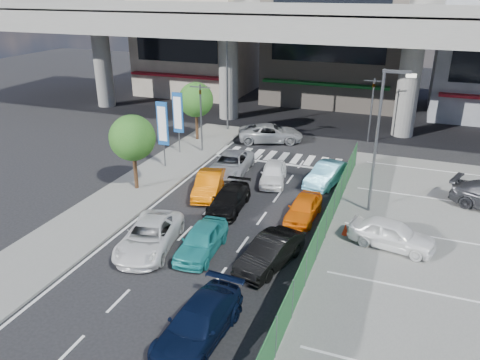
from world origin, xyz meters
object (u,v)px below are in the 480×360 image
at_px(traffic_light_left, 201,101).
at_px(tree_near, 132,138).
at_px(traffic_light_right, 373,94).
at_px(street_lamp_right, 381,131).
at_px(signboard_near, 163,126).
at_px(wagon_silver_front_left, 231,164).
at_px(kei_truck_front_right, 327,174).
at_px(street_lamp_left, 229,76).
at_px(sedan_white_front_mid, 273,173).
at_px(hatch_black_mid_right, 270,252).
at_px(crossing_wagon_silver, 271,133).
at_px(signboard_far, 178,115).
at_px(minivan_navy_back, 199,323).
at_px(taxi_teal_mid, 202,240).
at_px(taxi_orange_left, 209,184).
at_px(parked_sedan_white, 392,234).
at_px(taxi_orange_right, 304,208).
at_px(traffic_cone, 345,229).
at_px(sedan_white_mid_left, 149,236).
at_px(sedan_black_mid, 229,199).
at_px(tree_far, 196,100).

xyz_separation_m(traffic_light_left, tree_near, (-0.80, -8.00, -0.55)).
relative_size(traffic_light_right, street_lamp_right, 0.65).
xyz_separation_m(signboard_near, wagon_silver_front_left, (4.75, 0.55, -2.37)).
distance_m(traffic_light_left, kei_truck_front_right, 11.10).
height_order(street_lamp_right, street_lamp_left, same).
relative_size(tree_near, sedan_white_front_mid, 1.25).
height_order(hatch_black_mid_right, crossing_wagon_silver, crossing_wagon_silver).
bearing_deg(signboard_far, minivan_navy_back, -60.63).
bearing_deg(tree_near, taxi_teal_mid, -37.59).
xyz_separation_m(taxi_teal_mid, taxi_orange_left, (-2.43, 6.29, 0.00)).
xyz_separation_m(taxi_orange_left, sedan_white_front_mid, (3.12, 3.20, -0.04)).
bearing_deg(parked_sedan_white, taxi_orange_right, 82.58).
height_order(traffic_light_right, street_lamp_left, street_lamp_left).
bearing_deg(sedan_white_front_mid, street_lamp_left, 114.27).
distance_m(minivan_navy_back, wagon_silver_front_left, 16.12).
height_order(hatch_black_mid_right, taxi_orange_left, same).
distance_m(street_lamp_left, taxi_orange_left, 14.28).
height_order(street_lamp_right, tree_near, street_lamp_right).
relative_size(parked_sedan_white, traffic_cone, 6.57).
distance_m(traffic_light_left, tree_near, 8.06).
relative_size(kei_truck_front_right, crossing_wagon_silver, 0.80).
bearing_deg(sedan_white_mid_left, kei_truck_front_right, 48.56).
bearing_deg(minivan_navy_back, kei_truck_front_right, 88.15).
distance_m(traffic_light_left, taxi_teal_mid, 15.13).
height_order(traffic_light_right, wagon_silver_front_left, traffic_light_right).
relative_size(traffic_light_left, traffic_light_right, 1.00).
distance_m(street_lamp_left, kei_truck_front_right, 14.25).
height_order(taxi_teal_mid, sedan_black_mid, taxi_teal_mid).
distance_m(street_lamp_right, sedan_white_front_mid, 7.95).
xyz_separation_m(traffic_light_right, sedan_white_front_mid, (-4.80, -10.91, -3.28)).
bearing_deg(kei_truck_front_right, wagon_silver_front_left, -162.09).
bearing_deg(tree_far, street_lamp_right, -29.58).
bearing_deg(taxi_teal_mid, crossing_wagon_silver, 93.42).
bearing_deg(traffic_cone, minivan_navy_back, -111.65).
xyz_separation_m(taxi_orange_right, sedan_white_front_mid, (-3.03, 4.26, 0.02)).
bearing_deg(tree_far, wagon_silver_front_left, -48.04).
relative_size(traffic_light_right, signboard_near, 1.11).
bearing_deg(kei_truck_front_right, signboard_far, -176.11).
relative_size(traffic_light_left, taxi_teal_mid, 1.28).
bearing_deg(hatch_black_mid_right, sedan_white_front_mid, 119.98).
relative_size(signboard_far, tree_near, 0.98).
distance_m(tree_far, taxi_orange_left, 11.34).
height_order(signboard_near, signboard_far, same).
distance_m(traffic_light_right, hatch_black_mid_right, 20.66).
distance_m(hatch_black_mid_right, crossing_wagon_silver, 18.35).
bearing_deg(kei_truck_front_right, street_lamp_right, -30.65).
bearing_deg(sedan_white_front_mid, signboard_near, 169.62).
xyz_separation_m(street_lamp_left, tree_far, (-1.47, -3.50, -1.38)).
xyz_separation_m(minivan_navy_back, taxi_teal_mid, (-2.40, 5.42, 0.01)).
height_order(street_lamp_left, parked_sedan_white, street_lamp_left).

